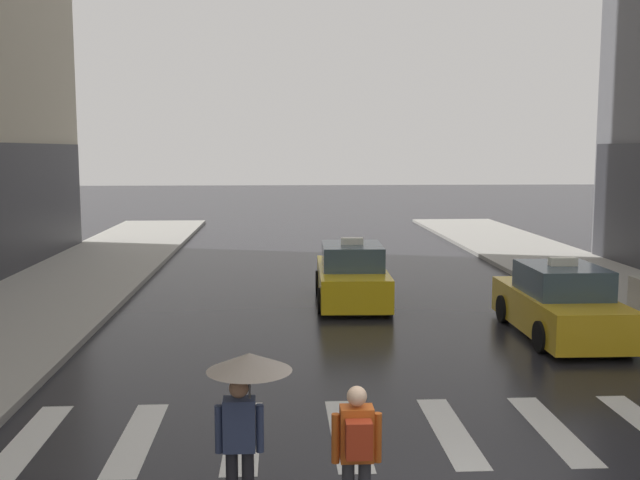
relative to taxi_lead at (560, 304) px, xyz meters
name	(u,v)px	position (x,y,z in m)	size (l,w,h in m)	color
crosswalk_markings	(399,432)	(-4.53, -5.49, -0.72)	(11.30, 2.80, 0.01)	silver
taxi_lead	(560,304)	(0.00, 0.00, 0.00)	(1.96, 4.55, 1.80)	gold
taxi_second	(352,276)	(-4.31, 3.94, 0.00)	(2.03, 4.59, 1.80)	yellow
pedestrian_with_umbrella	(246,390)	(-6.68, -7.97, 0.79)	(0.96, 0.96, 1.94)	black
pedestrian_with_backpack	(357,448)	(-5.47, -8.35, 0.25)	(0.55, 0.43, 1.65)	#333338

